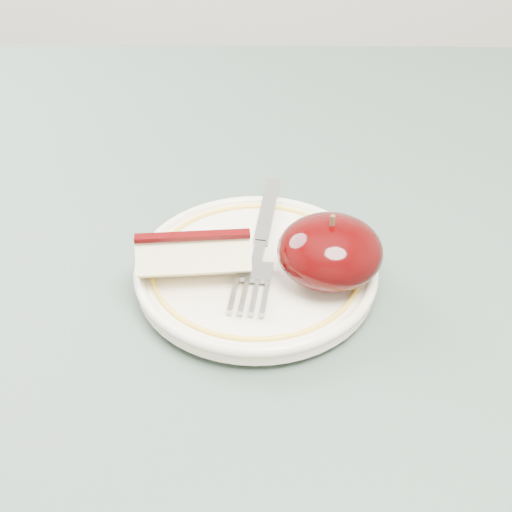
{
  "coord_description": "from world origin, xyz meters",
  "views": [
    {
      "loc": [
        0.09,
        -0.46,
        1.12
      ],
      "look_at": [
        0.08,
        -0.03,
        0.78
      ],
      "focal_mm": 50.0,
      "sensor_mm": 36.0,
      "label": 1
    }
  ],
  "objects_px": {
    "plate": "(256,270)",
    "table": "(163,335)",
    "fork": "(261,243)",
    "apple_half": "(330,251)"
  },
  "relations": [
    {
      "from": "plate",
      "to": "fork",
      "type": "distance_m",
      "value": 0.02
    },
    {
      "from": "table",
      "to": "fork",
      "type": "distance_m",
      "value": 0.14
    },
    {
      "from": "apple_half",
      "to": "fork",
      "type": "xyz_separation_m",
      "value": [
        -0.05,
        0.03,
        -0.02
      ]
    },
    {
      "from": "plate",
      "to": "fork",
      "type": "height_order",
      "value": "fork"
    },
    {
      "from": "table",
      "to": "plate",
      "type": "distance_m",
      "value": 0.13
    },
    {
      "from": "plate",
      "to": "table",
      "type": "bearing_deg",
      "value": 161.72
    },
    {
      "from": "table",
      "to": "fork",
      "type": "xyz_separation_m",
      "value": [
        0.09,
        -0.01,
        0.11
      ]
    },
    {
      "from": "table",
      "to": "plate",
      "type": "height_order",
      "value": "plate"
    },
    {
      "from": "table",
      "to": "apple_half",
      "type": "height_order",
      "value": "apple_half"
    },
    {
      "from": "apple_half",
      "to": "fork",
      "type": "distance_m",
      "value": 0.07
    }
  ]
}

